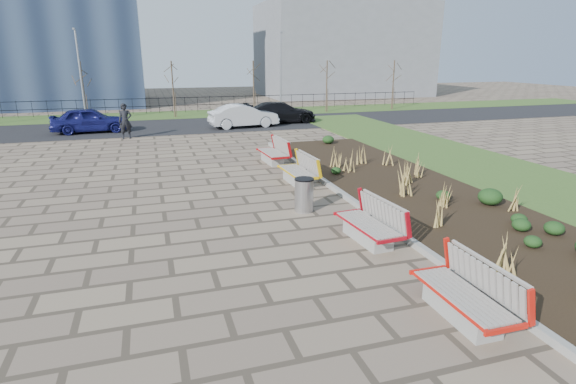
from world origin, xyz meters
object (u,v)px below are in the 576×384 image
object	(u,v)px
bench_b	(368,222)
car_blue	(90,120)
bench_a	(463,292)
litter_bin	(304,195)
lamp_west	(81,77)
car_silver	(243,116)
bench_d	(272,151)
lamp_east	(280,74)
car_black	(281,112)
pedestrian	(125,121)
bench_c	(297,170)

from	to	relation	value
bench_b	car_blue	size ratio (longest dim) A/B	0.49
bench_a	litter_bin	world-z (taller)	bench_a
lamp_west	car_silver	bearing A→B (deg)	-30.22
bench_d	car_blue	world-z (taller)	car_blue
bench_d	lamp_west	distance (m)	18.42
bench_a	lamp_east	size ratio (longest dim) A/B	0.35
bench_d	car_silver	distance (m)	10.15
car_silver	bench_d	bearing A→B (deg)	169.08
car_silver	lamp_west	distance (m)	11.66
bench_d	car_black	xyz separation A→B (m)	(3.68, 11.35, 0.22)
bench_d	litter_bin	bearing A→B (deg)	-100.22
litter_bin	bench_a	bearing A→B (deg)	-82.97
bench_a	litter_bin	distance (m)	6.12
bench_d	lamp_east	bearing A→B (deg)	69.09
bench_d	bench_a	bearing A→B (deg)	-93.41
bench_d	car_black	size ratio (longest dim) A/B	0.43
bench_d	litter_bin	world-z (taller)	bench_d
car_silver	car_black	size ratio (longest dim) A/B	0.90
lamp_west	car_blue	bearing A→B (deg)	-81.05
bench_a	lamp_west	world-z (taller)	lamp_west
car_silver	lamp_east	world-z (taller)	lamp_east
litter_bin	car_blue	xyz separation A→B (m)	(-7.45, 17.08, 0.26)
car_black	bench_d	bearing A→B (deg)	161.24
bench_b	litter_bin	world-z (taller)	bench_b
litter_bin	lamp_east	distance (m)	23.03
pedestrian	lamp_east	world-z (taller)	lamp_east
bench_c	bench_d	size ratio (longest dim) A/B	1.00
litter_bin	car_silver	world-z (taller)	car_silver
bench_b	litter_bin	xyz separation A→B (m)	(-0.75, 2.55, -0.01)
bench_a	pedestrian	distance (m)	21.29
lamp_west	bench_d	bearing A→B (deg)	-60.44
bench_d	lamp_east	world-z (taller)	lamp_east
car_blue	car_silver	xyz separation A→B (m)	(9.08, -0.68, -0.01)
car_black	bench_c	bearing A→B (deg)	165.16
bench_c	car_blue	world-z (taller)	car_blue
bench_d	lamp_west	size ratio (longest dim) A/B	0.35
lamp_east	litter_bin	bearing A→B (deg)	-104.55
bench_d	car_silver	size ratio (longest dim) A/B	0.48
bench_b	car_black	world-z (taller)	car_black
bench_a	car_blue	size ratio (longest dim) A/B	0.49
car_silver	lamp_west	bearing A→B (deg)	53.81
bench_c	car_black	size ratio (longest dim) A/B	0.43
bench_a	pedestrian	xyz separation A→B (m)	(-6.10, 20.39, 0.46)
bench_c	bench_d	distance (m)	3.35
bench_a	bench_c	xyz separation A→B (m)	(0.00, 9.01, 0.00)
pedestrian	lamp_west	world-z (taller)	lamp_west
bench_b	bench_c	world-z (taller)	same
bench_a	bench_d	bearing A→B (deg)	90.37
car_blue	car_silver	world-z (taller)	car_blue
bench_b	car_blue	xyz separation A→B (m)	(-8.20, 19.63, 0.25)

